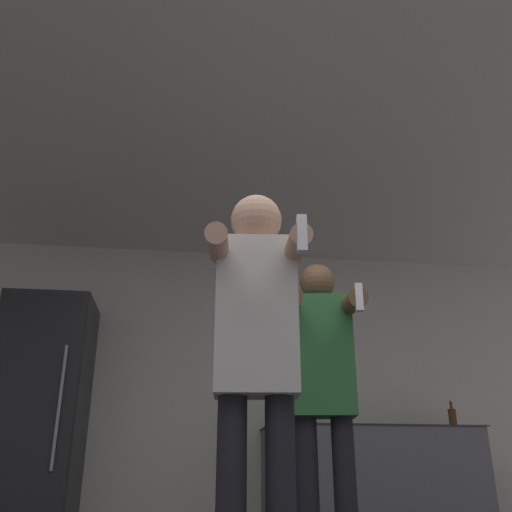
{
  "coord_description": "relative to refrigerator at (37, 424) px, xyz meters",
  "views": [
    {
      "loc": [
        -0.28,
        -1.57,
        0.52
      ],
      "look_at": [
        -0.0,
        0.62,
        1.43
      ],
      "focal_mm": 40.0,
      "sensor_mm": 36.0,
      "label": 1
    }
  ],
  "objects": [
    {
      "name": "bottle_red_label",
      "position": [
        1.97,
        0.05,
        0.1
      ],
      "size": [
        0.06,
        0.06,
        0.24
      ],
      "color": "#563314",
      "rests_on": "counter"
    },
    {
      "name": "refrigerator",
      "position": [
        0.0,
        0.0,
        0.0
      ],
      "size": [
        0.66,
        0.65,
        1.93
      ],
      "color": "#262628",
      "rests_on": "ground_plane"
    },
    {
      "name": "counter",
      "position": [
        2.58,
        0.01,
        -0.48
      ],
      "size": [
        1.71,
        0.64,
        0.97
      ],
      "color": "slate",
      "rests_on": "ground_plane"
    },
    {
      "name": "person_woman_foreground",
      "position": [
        1.35,
        -2.42,
        0.07
      ],
      "size": [
        0.43,
        0.5,
        1.7
      ],
      "color": "black",
      "rests_on": "ground_plane"
    },
    {
      "name": "bottle_amber_bourbon",
      "position": [
        2.07,
        0.05,
        0.12
      ],
      "size": [
        0.09,
        0.09,
        0.31
      ],
      "color": "silver",
      "rests_on": "counter"
    },
    {
      "name": "bottle_brown_liquor",
      "position": [
        3.32,
        0.05,
        0.1
      ],
      "size": [
        0.06,
        0.06,
        0.24
      ],
      "color": "#563314",
      "rests_on": "counter"
    },
    {
      "name": "ceiling_slab",
      "position": [
        1.35,
        -1.36,
        1.61
      ],
      "size": [
        7.0,
        3.87,
        0.05
      ],
      "color": "silver",
      "rests_on": "wall_back"
    },
    {
      "name": "wall_back",
      "position": [
        1.35,
        0.34,
        0.31
      ],
      "size": [
        7.0,
        0.06,
        2.55
      ],
      "color": "beige",
      "rests_on": "ground_plane"
    },
    {
      "name": "bottle_dark_rum",
      "position": [
        1.87,
        0.05,
        0.12
      ],
      "size": [
        0.08,
        0.08,
        0.29
      ],
      "color": "#194723",
      "rests_on": "counter"
    },
    {
      "name": "person_man_side",
      "position": [
        1.8,
        -1.63,
        0.08
      ],
      "size": [
        0.48,
        0.55,
        1.71
      ],
      "color": "black",
      "rests_on": "ground_plane"
    }
  ]
}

